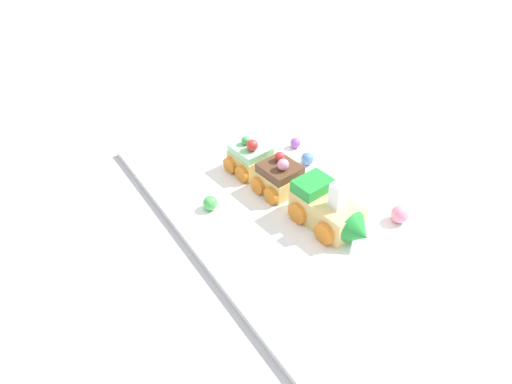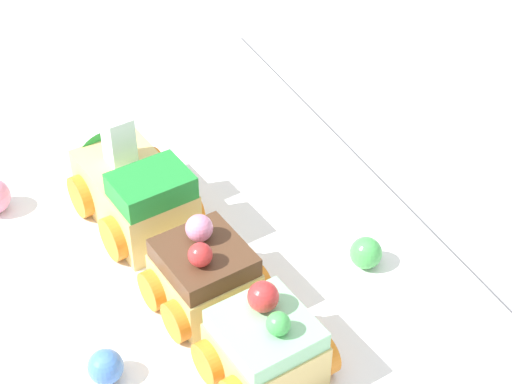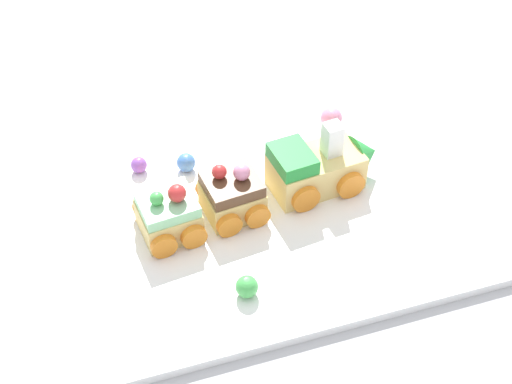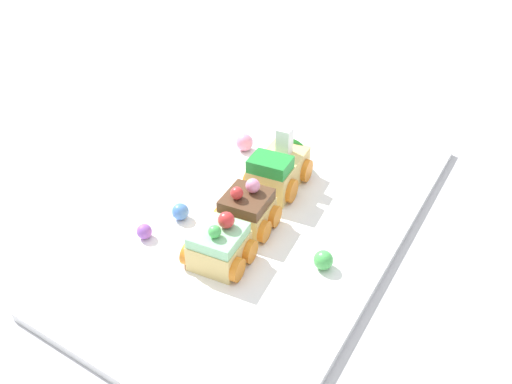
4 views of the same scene
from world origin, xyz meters
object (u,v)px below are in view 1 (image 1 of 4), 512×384
object	(u,v)px
cake_car_mint	(251,158)
gumball_purple	(295,143)
gumball_green	(210,203)
gumball_pink	(400,214)
cake_train_locomotive	(331,212)
gumball_blue	(307,159)
cake_car_chocolate	(280,178)

from	to	relation	value
cake_car_mint	gumball_purple	bearing A→B (deg)	91.07
gumball_green	gumball_pink	bearing A→B (deg)	51.23
cake_train_locomotive	gumball_blue	size ratio (longest dim) A/B	5.96
cake_train_locomotive	cake_car_chocolate	distance (m)	0.12
cake_car_chocolate	gumball_purple	world-z (taller)	cake_car_chocolate
gumball_green	gumball_blue	xyz separation A→B (m)	(-0.02, 0.21, -0.00)
gumball_blue	gumball_pink	size ratio (longest dim) A/B	0.82
gumball_pink	cake_train_locomotive	bearing A→B (deg)	-117.44
cake_car_mint	gumball_green	distance (m)	0.13
cake_car_mint	gumball_green	size ratio (longest dim) A/B	3.37
gumball_green	gumball_purple	world-z (taller)	gumball_green
cake_car_chocolate	cake_car_mint	world-z (taller)	same
cake_car_chocolate	gumball_green	world-z (taller)	cake_car_chocolate
cake_train_locomotive	gumball_purple	xyz separation A→B (m)	(-0.21, 0.09, -0.02)
gumball_green	gumball_blue	size ratio (longest dim) A/B	1.03
cake_train_locomotive	gumball_purple	world-z (taller)	cake_train_locomotive
gumball_purple	cake_train_locomotive	bearing A→B (deg)	-22.88
gumball_green	cake_car_mint	bearing A→B (deg)	116.66
gumball_purple	gumball_blue	size ratio (longest dim) A/B	0.86
cake_train_locomotive	gumball_purple	distance (m)	0.23
gumball_purple	gumball_pink	bearing A→B (deg)	2.31
cake_car_chocolate	gumball_pink	bearing A→B (deg)	27.08
cake_car_mint	cake_car_chocolate	bearing A→B (deg)	0.22
gumball_purple	gumball_blue	world-z (taller)	gumball_blue
gumball_purple	cake_car_mint	bearing A→B (deg)	-82.46
cake_car_chocolate	gumball_blue	xyz separation A→B (m)	(-0.03, 0.09, -0.01)
gumball_blue	gumball_pink	distance (m)	0.21
cake_train_locomotive	cake_car_mint	distance (m)	0.20
gumball_pink	cake_car_mint	bearing A→B (deg)	-153.77
gumball_pink	gumball_blue	bearing A→B (deg)	-172.88
cake_train_locomotive	cake_car_chocolate	world-z (taller)	cake_train_locomotive
cake_car_mint	gumball_purple	world-z (taller)	cake_car_mint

